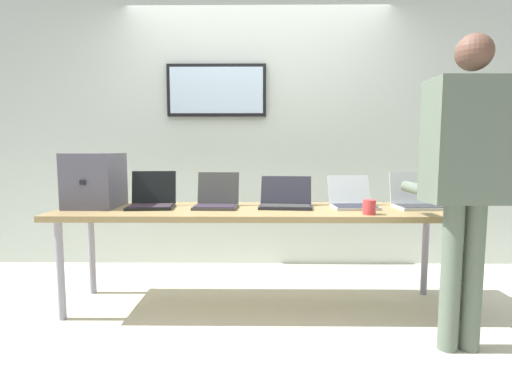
{
  "coord_description": "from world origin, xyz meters",
  "views": [
    {
      "loc": [
        0.02,
        -2.84,
        1.15
      ],
      "look_at": [
        -0.01,
        0.09,
        0.83
      ],
      "focal_mm": 28.12,
      "sensor_mm": 36.0,
      "label": 1
    }
  ],
  "objects_px": {
    "laptop_station_3": "(352,200)",
    "workbench": "(257,215)",
    "laptop_station_4": "(419,200)",
    "person": "(467,163)",
    "coffee_mug": "(369,207)",
    "laptop_station_2": "(286,200)",
    "laptop_station_1": "(217,199)",
    "laptop_station_0": "(152,199)",
    "equipment_box": "(95,180)"
  },
  "relations": [
    {
      "from": "laptop_station_0",
      "to": "laptop_station_1",
      "type": "relative_size",
      "value": 1.09
    },
    {
      "from": "laptop_station_3",
      "to": "person",
      "type": "distance_m",
      "value": 0.88
    },
    {
      "from": "equipment_box",
      "to": "coffee_mug",
      "type": "height_order",
      "value": "equipment_box"
    },
    {
      "from": "laptop_station_1",
      "to": "person",
      "type": "distance_m",
      "value": 1.64
    },
    {
      "from": "workbench",
      "to": "laptop_station_2",
      "type": "height_order",
      "value": "laptop_station_2"
    },
    {
      "from": "workbench",
      "to": "laptop_station_3",
      "type": "relative_size",
      "value": 8.24
    },
    {
      "from": "laptop_station_1",
      "to": "laptop_station_2",
      "type": "bearing_deg",
      "value": 2.07
    },
    {
      "from": "laptop_station_1",
      "to": "laptop_station_3",
      "type": "bearing_deg",
      "value": 0.48
    },
    {
      "from": "laptop_station_2",
      "to": "coffee_mug",
      "type": "height_order",
      "value": "laptop_station_2"
    },
    {
      "from": "laptop_station_1",
      "to": "workbench",
      "type": "bearing_deg",
      "value": -11.46
    },
    {
      "from": "equipment_box",
      "to": "laptop_station_1",
      "type": "bearing_deg",
      "value": -0.66
    },
    {
      "from": "laptop_station_3",
      "to": "laptop_station_4",
      "type": "xyz_separation_m",
      "value": [
        0.48,
        -0.0,
        0.01
      ]
    },
    {
      "from": "laptop_station_2",
      "to": "equipment_box",
      "type": "bearing_deg",
      "value": -179.68
    },
    {
      "from": "laptop_station_4",
      "to": "person",
      "type": "bearing_deg",
      "value": -91.57
    },
    {
      "from": "laptop_station_1",
      "to": "laptop_station_3",
      "type": "xyz_separation_m",
      "value": [
        0.99,
        0.01,
        -0.0
      ]
    },
    {
      "from": "laptop_station_0",
      "to": "coffee_mug",
      "type": "xyz_separation_m",
      "value": [
        1.5,
        -0.31,
        -0.01
      ]
    },
    {
      "from": "laptop_station_4",
      "to": "laptop_station_2",
      "type": "bearing_deg",
      "value": 179.31
    },
    {
      "from": "laptop_station_1",
      "to": "laptop_station_4",
      "type": "relative_size",
      "value": 0.85
    },
    {
      "from": "person",
      "to": "laptop_station_1",
      "type": "bearing_deg",
      "value": 154.92
    },
    {
      "from": "workbench",
      "to": "laptop_station_1",
      "type": "height_order",
      "value": "laptop_station_1"
    },
    {
      "from": "workbench",
      "to": "laptop_station_1",
      "type": "xyz_separation_m",
      "value": [
        -0.3,
        0.06,
        0.11
      ]
    },
    {
      "from": "workbench",
      "to": "laptop_station_2",
      "type": "bearing_deg",
      "value": 20.97
    },
    {
      "from": "laptop_station_1",
      "to": "coffee_mug",
      "type": "distance_m",
      "value": 1.08
    },
    {
      "from": "workbench",
      "to": "coffee_mug",
      "type": "xyz_separation_m",
      "value": [
        0.73,
        -0.25,
        0.1
      ]
    },
    {
      "from": "equipment_box",
      "to": "laptop_station_2",
      "type": "height_order",
      "value": "equipment_box"
    },
    {
      "from": "laptop_station_2",
      "to": "laptop_station_3",
      "type": "xyz_separation_m",
      "value": [
        0.49,
        -0.01,
        0.0
      ]
    },
    {
      "from": "coffee_mug",
      "to": "laptop_station_4",
      "type": "bearing_deg",
      "value": 35.33
    },
    {
      "from": "laptop_station_0",
      "to": "person",
      "type": "distance_m",
      "value": 2.07
    },
    {
      "from": "workbench",
      "to": "laptop_station_0",
      "type": "height_order",
      "value": "laptop_station_0"
    },
    {
      "from": "laptop_station_1",
      "to": "laptop_station_2",
      "type": "xyz_separation_m",
      "value": [
        0.51,
        0.02,
        -0.01
      ]
    },
    {
      "from": "laptop_station_2",
      "to": "person",
      "type": "relative_size",
      "value": 0.23
    },
    {
      "from": "laptop_station_3",
      "to": "person",
      "type": "height_order",
      "value": "person"
    },
    {
      "from": "laptop_station_1",
      "to": "coffee_mug",
      "type": "height_order",
      "value": "laptop_station_1"
    },
    {
      "from": "laptop_station_3",
      "to": "laptop_station_0",
      "type": "bearing_deg",
      "value": -179.59
    },
    {
      "from": "laptop_station_3",
      "to": "workbench",
      "type": "bearing_deg",
      "value": -174.32
    },
    {
      "from": "workbench",
      "to": "laptop_station_4",
      "type": "height_order",
      "value": "laptop_station_4"
    },
    {
      "from": "equipment_box",
      "to": "laptop_station_3",
      "type": "distance_m",
      "value": 1.89
    },
    {
      "from": "laptop_station_0",
      "to": "laptop_station_3",
      "type": "height_order",
      "value": "laptop_station_0"
    },
    {
      "from": "laptop_station_0",
      "to": "coffee_mug",
      "type": "bearing_deg",
      "value": -11.61
    },
    {
      "from": "person",
      "to": "equipment_box",
      "type": "bearing_deg",
      "value": 163.58
    },
    {
      "from": "laptop_station_3",
      "to": "person",
      "type": "bearing_deg",
      "value": -56.05
    },
    {
      "from": "laptop_station_2",
      "to": "laptop_station_4",
      "type": "distance_m",
      "value": 0.97
    },
    {
      "from": "workbench",
      "to": "laptop_station_3",
      "type": "distance_m",
      "value": 0.7
    },
    {
      "from": "laptop_station_0",
      "to": "laptop_station_3",
      "type": "bearing_deg",
      "value": 0.41
    },
    {
      "from": "laptop_station_0",
      "to": "equipment_box",
      "type": "bearing_deg",
      "value": 178.29
    },
    {
      "from": "workbench",
      "to": "laptop_station_0",
      "type": "bearing_deg",
      "value": 175.66
    },
    {
      "from": "coffee_mug",
      "to": "laptop_station_2",
      "type": "bearing_deg",
      "value": 147.87
    },
    {
      "from": "laptop_station_4",
      "to": "workbench",
      "type": "bearing_deg",
      "value": -176.73
    },
    {
      "from": "laptop_station_3",
      "to": "coffee_mug",
      "type": "distance_m",
      "value": 0.32
    },
    {
      "from": "laptop_station_1",
      "to": "laptop_station_2",
      "type": "height_order",
      "value": "laptop_station_1"
    }
  ]
}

